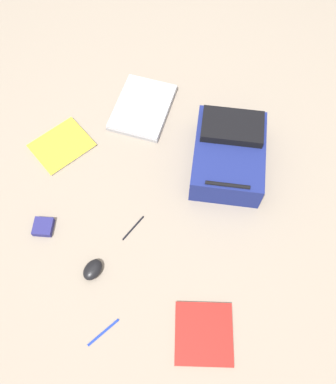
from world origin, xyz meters
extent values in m
plane|color=gray|center=(0.00, 0.00, 0.00)|extent=(4.08, 4.08, 0.00)
cube|color=navy|center=(0.16, 0.31, 0.07)|extent=(0.46, 0.51, 0.15)
cube|color=black|center=(0.12, 0.39, 0.17)|extent=(0.32, 0.27, 0.04)
cylinder|color=black|center=(0.25, 0.14, 0.15)|extent=(0.17, 0.10, 0.02)
cube|color=#929296|center=(-0.34, 0.34, 0.01)|extent=(0.35, 0.41, 0.02)
cube|color=#B7B7BC|center=(-0.34, 0.34, 0.03)|extent=(0.35, 0.40, 0.01)
cube|color=silver|center=(-0.53, -0.05, 0.01)|extent=(0.26, 0.29, 0.01)
cube|color=yellow|center=(-0.53, -0.05, 0.01)|extent=(0.27, 0.30, 0.00)
cube|color=silver|center=(0.48, -0.38, 0.01)|extent=(0.30, 0.30, 0.01)
cube|color=red|center=(0.48, -0.38, 0.01)|extent=(0.31, 0.31, 0.00)
ellipsoid|color=black|center=(-0.02, -0.43, 0.02)|extent=(0.07, 0.10, 0.04)
cylinder|color=#1933B2|center=(0.16, -0.60, 0.00)|extent=(0.05, 0.14, 0.01)
cylinder|color=black|center=(0.00, -0.19, 0.00)|extent=(0.02, 0.14, 0.01)
cube|color=navy|center=(-0.31, -0.41, 0.01)|extent=(0.11, 0.11, 0.03)
camera|label=1|loc=(0.49, -0.63, 1.63)|focal=38.11mm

